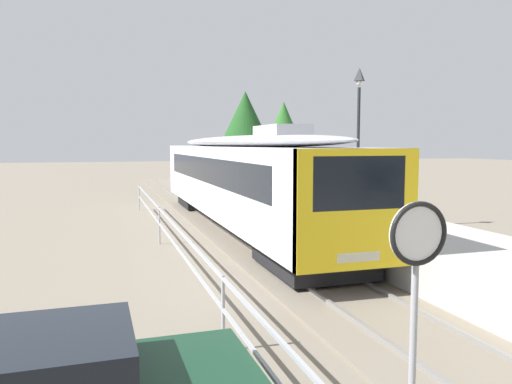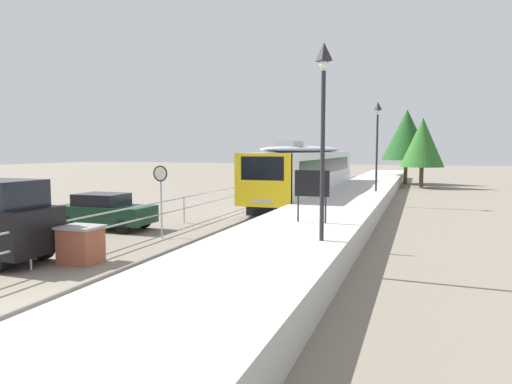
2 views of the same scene
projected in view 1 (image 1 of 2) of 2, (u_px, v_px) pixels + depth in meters
The scene contains 9 objects.
ground_plane at pixel (165, 238), 17.61m from camera, with size 160.00×160.00×0.00m, color slate.
track_rails at pixel (246, 233), 18.50m from camera, with size 3.20×60.00×0.14m.
commuter_train at pixel (240, 175), 19.06m from camera, with size 2.82×18.70×3.74m.
station_platform at pixel (326, 218), 19.43m from camera, with size 3.90×60.00×0.90m, color #B7B5AD.
platform_lamp_mid_platform at pixel (359, 110), 19.17m from camera, with size 0.34×0.34×5.35m.
speed_limit_sign at pixel (417, 273), 4.66m from camera, with size 0.61×0.10×2.81m.
carpark_fence at pixel (223, 296), 7.94m from camera, with size 0.06×36.06×1.25m.
tree_behind_carpark at pixel (284, 134), 34.36m from camera, with size 3.79×3.79×6.24m.
tree_behind_station_far at pixel (245, 124), 38.04m from camera, with size 4.77×4.77×7.35m.
Camera 1 is at (-5.11, 4.46, 3.33)m, focal length 34.84 mm.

